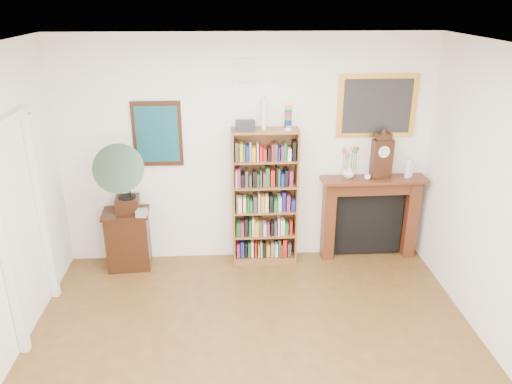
# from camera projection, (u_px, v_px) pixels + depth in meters

# --- Properties ---
(room) EXTENTS (4.51, 5.01, 2.81)m
(room) POSITION_uv_depth(u_px,v_px,m) (259.00, 252.00, 3.72)
(room) COLOR brown
(room) RESTS_ON ground
(door_casing) EXTENTS (0.08, 1.02, 2.17)m
(door_casing) POSITION_uv_depth(u_px,v_px,m) (22.00, 210.00, 4.77)
(door_casing) COLOR white
(door_casing) RESTS_ON left_wall
(teal_poster) EXTENTS (0.58, 0.04, 0.78)m
(teal_poster) POSITION_uv_depth(u_px,v_px,m) (157.00, 134.00, 5.87)
(teal_poster) COLOR black
(teal_poster) RESTS_ON back_wall
(small_picture) EXTENTS (0.26, 0.04, 0.30)m
(small_picture) POSITION_uv_depth(u_px,v_px,m) (246.00, 73.00, 5.66)
(small_picture) COLOR white
(small_picture) RESTS_ON back_wall
(gilt_painting) EXTENTS (0.95, 0.04, 0.75)m
(gilt_painting) POSITION_uv_depth(u_px,v_px,m) (377.00, 106.00, 5.89)
(gilt_painting) COLOR gold
(gilt_painting) RESTS_ON back_wall
(bookshelf) EXTENTS (0.79, 0.28, 1.98)m
(bookshelf) POSITION_uv_depth(u_px,v_px,m) (265.00, 191.00, 6.06)
(bookshelf) COLOR brown
(bookshelf) RESTS_ON floor
(side_cabinet) EXTENTS (0.58, 0.44, 0.75)m
(side_cabinet) POSITION_uv_depth(u_px,v_px,m) (128.00, 239.00, 6.14)
(side_cabinet) COLOR black
(side_cabinet) RESTS_ON floor
(fireplace) EXTENTS (1.30, 0.33, 1.09)m
(fireplace) POSITION_uv_depth(u_px,v_px,m) (370.00, 210.00, 6.31)
(fireplace) COLOR #4B1C11
(fireplace) RESTS_ON floor
(gramophone) EXTENTS (0.63, 0.75, 0.92)m
(gramophone) POSITION_uv_depth(u_px,v_px,m) (122.00, 175.00, 5.70)
(gramophone) COLOR black
(gramophone) RESTS_ON side_cabinet
(cd_stack) EXTENTS (0.13, 0.13, 0.08)m
(cd_stack) POSITION_uv_depth(u_px,v_px,m) (142.00, 213.00, 5.87)
(cd_stack) COLOR #B4B4C1
(cd_stack) RESTS_ON side_cabinet
(mantel_clock) EXTENTS (0.26, 0.16, 0.56)m
(mantel_clock) POSITION_uv_depth(u_px,v_px,m) (382.00, 157.00, 6.00)
(mantel_clock) COLOR black
(mantel_clock) RESTS_ON fireplace
(flower_vase) EXTENTS (0.18, 0.18, 0.16)m
(flower_vase) POSITION_uv_depth(u_px,v_px,m) (349.00, 172.00, 6.08)
(flower_vase) COLOR white
(flower_vase) RESTS_ON fireplace
(teacup) EXTENTS (0.10, 0.10, 0.06)m
(teacup) POSITION_uv_depth(u_px,v_px,m) (367.00, 177.00, 6.03)
(teacup) COLOR white
(teacup) RESTS_ON fireplace
(bottle_left) EXTENTS (0.07, 0.07, 0.24)m
(bottle_left) POSITION_uv_depth(u_px,v_px,m) (408.00, 168.00, 6.07)
(bottle_left) COLOR silver
(bottle_left) RESTS_ON fireplace
(bottle_right) EXTENTS (0.06, 0.06, 0.20)m
(bottle_right) POSITION_uv_depth(u_px,v_px,m) (411.00, 169.00, 6.10)
(bottle_right) COLOR silver
(bottle_right) RESTS_ON fireplace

